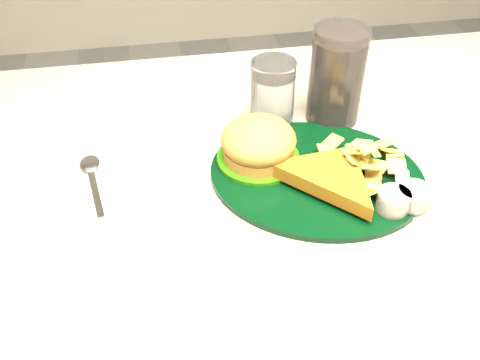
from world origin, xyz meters
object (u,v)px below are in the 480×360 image
Objects in this scene: water_glass at (273,94)px; fork_napkin at (373,193)px; dinner_plate at (318,159)px; cola_glass at (337,76)px; table at (256,335)px.

fork_napkin is at bearing -63.21° from water_glass.
dinner_plate reaches higher than fork_napkin.
fork_napkin is (-0.00, -0.19, -0.07)m from cola_glass.
table is at bearing -135.68° from cola_glass.
water_glass is (-0.03, 0.15, 0.02)m from dinner_plate.
table is 0.41m from fork_napkin.
water_glass is 0.71× the size of cola_glass.
fork_napkin is at bearing -19.20° from table.
cola_glass is at bearing -1.27° from water_glass.
dinner_plate is at bearing 145.14° from fork_napkin.
cola_glass is (0.07, 0.14, 0.04)m from dinner_plate.
water_glass is 0.23m from fork_napkin.
cola_glass is 0.21m from fork_napkin.
table is 0.50m from cola_glass.
table is 0.46m from water_glass.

